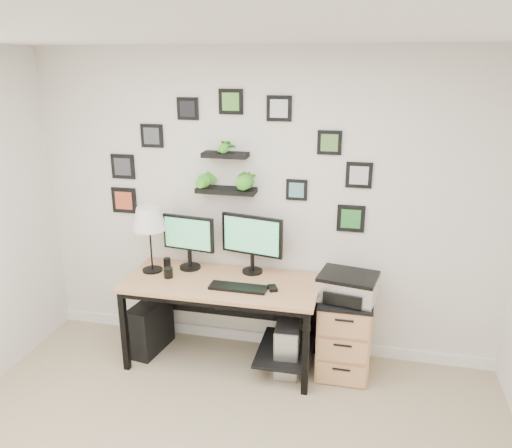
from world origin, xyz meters
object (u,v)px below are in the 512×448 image
(pc_tower_black, at_px, (151,326))
(desk, at_px, (227,293))
(pc_tower_grey, at_px, (288,344))
(mug, at_px, (168,273))
(monitor_left, at_px, (189,238))
(file_cabinet, at_px, (344,334))
(monitor_right, at_px, (252,239))
(printer, at_px, (348,286))
(table_lamp, at_px, (149,220))

(pc_tower_black, bearing_deg, desk, 9.62)
(pc_tower_grey, bearing_deg, pc_tower_black, 179.51)
(pc_tower_grey, bearing_deg, mug, -177.38)
(monitor_left, relative_size, file_cabinet, 0.71)
(pc_tower_grey, relative_size, file_cabinet, 0.67)
(monitor_right, relative_size, printer, 1.09)
(pc_tower_black, relative_size, pc_tower_grey, 1.01)
(desk, height_order, pc_tower_grey, desk)
(mug, height_order, pc_tower_grey, mug)
(mug, xyz_separation_m, file_cabinet, (1.47, 0.12, -0.46))
(printer, bearing_deg, monitor_right, 169.60)
(desk, height_order, monitor_left, monitor_left)
(printer, bearing_deg, monitor_left, 175.11)
(monitor_right, height_order, mug, monitor_right)
(pc_tower_black, bearing_deg, table_lamp, 62.16)
(mug, bearing_deg, monitor_right, 21.12)
(pc_tower_black, relative_size, printer, 0.91)
(desk, xyz_separation_m, monitor_right, (0.17, 0.19, 0.43))
(pc_tower_black, height_order, pc_tower_grey, pc_tower_black)
(monitor_left, xyz_separation_m, file_cabinet, (1.36, -0.10, -0.69))
(file_cabinet, bearing_deg, pc_tower_black, -177.86)
(monitor_left, bearing_deg, monitor_right, 3.42)
(desk, relative_size, mug, 18.56)
(monitor_right, height_order, printer, monitor_right)
(monitor_right, bearing_deg, printer, -10.40)
(table_lamp, relative_size, file_cabinet, 0.85)
(table_lamp, bearing_deg, pc_tower_black, -127.04)
(table_lamp, xyz_separation_m, pc_tower_grey, (1.21, -0.06, -0.99))
(printer, bearing_deg, pc_tower_black, -178.39)
(monitor_left, bearing_deg, file_cabinet, -4.26)
(mug, bearing_deg, table_lamp, 151.58)
(mug, distance_m, file_cabinet, 1.54)
(monitor_left, height_order, mug, monitor_left)
(pc_tower_grey, distance_m, printer, 0.72)
(desk, height_order, pc_tower_black, desk)
(desk, xyz_separation_m, file_cabinet, (0.98, 0.06, -0.29))
(mug, xyz_separation_m, pc_tower_grey, (1.02, 0.05, -0.57))
(file_cabinet, bearing_deg, printer, -72.19)
(desk, bearing_deg, table_lamp, 176.57)
(pc_tower_black, xyz_separation_m, pc_tower_grey, (1.24, -0.01, -0.01))
(monitor_left, height_order, file_cabinet, monitor_left)
(pc_tower_grey, bearing_deg, printer, 7.24)
(monitor_right, relative_size, table_lamp, 0.95)
(monitor_left, distance_m, pc_tower_grey, 1.23)
(monitor_left, xyz_separation_m, pc_tower_grey, (0.91, -0.18, -0.81))
(table_lamp, distance_m, file_cabinet, 1.88)
(desk, bearing_deg, mug, -172.71)
(desk, bearing_deg, file_cabinet, 3.38)
(pc_tower_black, relative_size, file_cabinet, 0.68)
(desk, relative_size, printer, 3.20)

